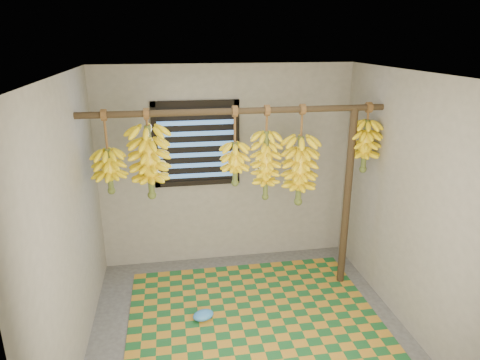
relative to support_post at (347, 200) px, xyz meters
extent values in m
cube|color=#464646|center=(-1.20, -0.70, -1.00)|extent=(3.00, 3.00, 0.01)
cube|color=silver|center=(-1.20, -0.70, 1.40)|extent=(3.00, 3.00, 0.01)
cube|color=gray|center=(-1.20, 0.80, 0.20)|extent=(3.00, 0.01, 2.40)
cube|color=gray|center=(-2.71, -0.70, 0.20)|extent=(0.01, 3.00, 2.40)
cube|color=gray|center=(0.30, -0.70, 0.20)|extent=(0.01, 3.00, 2.40)
cube|color=black|center=(-1.55, 0.78, 0.50)|extent=(1.00, 0.04, 1.00)
cylinder|color=#3C2C1B|center=(-1.20, 0.00, 1.00)|extent=(3.00, 0.06, 0.06)
cylinder|color=#3C2C1B|center=(0.00, 0.00, 0.00)|extent=(0.08, 0.08, 2.00)
cube|color=#195728|center=(-1.12, -0.46, -0.99)|extent=(2.48, 1.99, 0.01)
ellipsoid|color=#3986D5|center=(-1.62, -0.45, -0.95)|extent=(0.26, 0.22, 0.09)
cylinder|color=brown|center=(-2.44, 0.00, 0.84)|extent=(0.02, 0.02, 0.38)
cylinder|color=#4C5923|center=(-2.44, 0.00, 0.48)|extent=(0.05, 0.05, 0.40)
cylinder|color=brown|center=(-2.06, 0.00, 0.94)|extent=(0.02, 0.02, 0.17)
cylinder|color=#4C5923|center=(-2.06, 0.00, 0.55)|extent=(0.06, 0.06, 0.68)
cylinder|color=brown|center=(-1.23, 0.00, 0.85)|extent=(0.02, 0.02, 0.37)
cylinder|color=#4C5923|center=(-1.23, 0.00, 0.49)|extent=(0.05, 0.05, 0.40)
cylinder|color=brown|center=(-0.91, 0.00, 0.90)|extent=(0.02, 0.02, 0.27)
cylinder|color=#4C5923|center=(-0.91, 0.00, 0.46)|extent=(0.05, 0.05, 0.67)
cylinder|color=brown|center=(-0.55, 0.00, 0.86)|extent=(0.02, 0.02, 0.33)
cylinder|color=#4C5923|center=(-0.55, 0.00, 0.39)|extent=(0.06, 0.06, 0.69)
cylinder|color=brown|center=(0.15, 0.00, 0.94)|extent=(0.02, 0.02, 0.19)
cylinder|color=#4C5923|center=(0.15, 0.00, 0.62)|extent=(0.05, 0.05, 0.51)
camera|label=1|loc=(-1.87, -4.05, 1.68)|focal=32.00mm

